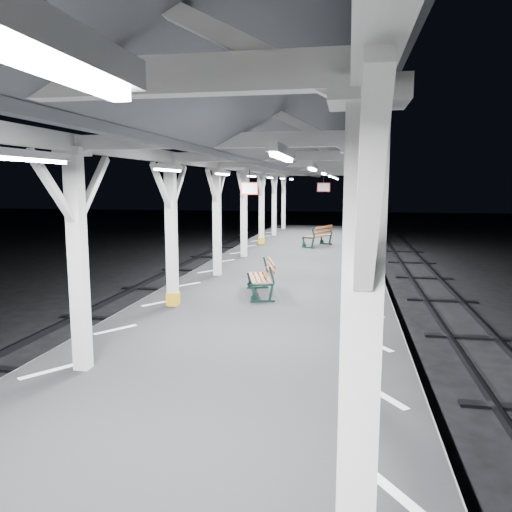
# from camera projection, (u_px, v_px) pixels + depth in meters

# --- Properties ---
(ground) EXTENTS (120.00, 120.00, 0.00)m
(ground) POSITION_uv_depth(u_px,v_px,m) (240.00, 388.00, 9.35)
(ground) COLOR black
(ground) RESTS_ON ground
(platform) EXTENTS (6.00, 50.00, 1.00)m
(platform) POSITION_uv_depth(u_px,v_px,m) (239.00, 363.00, 9.28)
(platform) COLOR black
(platform) RESTS_ON ground
(hazard_stripes_left) EXTENTS (1.00, 48.00, 0.01)m
(hazard_stripes_left) POSITION_uv_depth(u_px,v_px,m) (116.00, 330.00, 9.65)
(hazard_stripes_left) COLOR silver
(hazard_stripes_left) RESTS_ON platform
(hazard_stripes_right) EXTENTS (1.00, 48.00, 0.01)m
(hazard_stripes_right) POSITION_uv_depth(u_px,v_px,m) (375.00, 344.00, 8.77)
(hazard_stripes_right) COLOR silver
(hazard_stripes_right) RESTS_ON platform
(track_left) EXTENTS (2.20, 60.00, 0.16)m
(track_left) POSITION_uv_depth(u_px,v_px,m) (2.00, 367.00, 10.24)
(track_left) COLOR #2D2D33
(track_left) RESTS_ON ground
(canopy) EXTENTS (5.40, 49.00, 4.65)m
(canopy) POSITION_uv_depth(u_px,v_px,m) (238.00, 139.00, 8.67)
(canopy) COLOR silver
(canopy) RESTS_ON platform
(bench_mid) EXTENTS (0.99, 1.73, 0.88)m
(bench_mid) POSITION_uv_depth(u_px,v_px,m) (264.00, 277.00, 12.58)
(bench_mid) COLOR #122B25
(bench_mid) RESTS_ON platform
(bench_far) EXTENTS (1.30, 1.85, 0.94)m
(bench_far) POSITION_uv_depth(u_px,v_px,m) (320.00, 235.00, 22.37)
(bench_far) COLOR #122B25
(bench_far) RESTS_ON platform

